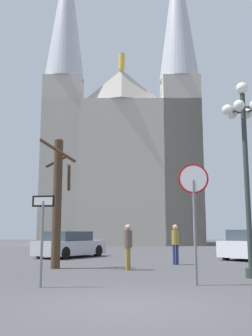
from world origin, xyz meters
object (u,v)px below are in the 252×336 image
(cathedral, at_px, (122,153))
(bare_tree, at_px, (57,199))
(one_way_arrow_sign, at_px, (42,228))
(street_lamp, at_px, (245,140))
(pedestrian_standing, at_px, (128,242))
(stop_sign, at_px, (194,198))
(pedestrian_walking, at_px, (175,240))
(parked_car_far_silver, at_px, (69,245))

(cathedral, relative_size, bare_tree, 6.91)
(one_way_arrow_sign, distance_m, street_lamp, 6.95)
(bare_tree, relative_size, pedestrian_standing, 3.04)
(stop_sign, distance_m, pedestrian_walking, 6.53)
(parked_car_far_silver, bearing_deg, stop_sign, -65.07)
(pedestrian_standing, bearing_deg, bare_tree, 168.97)
(parked_car_far_silver, bearing_deg, bare_tree, -85.54)
(bare_tree, height_order, pedestrian_standing, bare_tree)
(pedestrian_walking, distance_m, pedestrian_standing, 3.12)
(bare_tree, bearing_deg, stop_sign, -44.70)
(one_way_arrow_sign, relative_size, pedestrian_walking, 1.38)
(cathedral, distance_m, street_lamp, 31.90)
(bare_tree, distance_m, pedestrian_standing, 3.29)
(cathedral, relative_size, street_lamp, 5.56)
(stop_sign, distance_m, street_lamp, 3.27)
(pedestrian_walking, bearing_deg, parked_car_far_silver, 138.91)
(pedestrian_standing, bearing_deg, street_lamp, -32.17)
(street_lamp, xyz_separation_m, parked_car_far_silver, (-7.09, 9.40, -3.67))
(street_lamp, bearing_deg, bare_tree, 156.00)
(parked_car_far_silver, bearing_deg, cathedral, 83.69)
(bare_tree, distance_m, pedestrian_walking, 5.40)
(cathedral, height_order, one_way_arrow_sign, cathedral)
(stop_sign, height_order, one_way_arrow_sign, stop_sign)
(pedestrian_walking, bearing_deg, one_way_arrow_sign, -121.61)
(street_lamp, bearing_deg, pedestrian_standing, 147.83)
(one_way_arrow_sign, height_order, pedestrian_standing, one_way_arrow_sign)
(cathedral, height_order, parked_car_far_silver, cathedral)
(cathedral, xyz_separation_m, pedestrian_walking, (2.93, -26.24, -9.22))
(stop_sign, xyz_separation_m, pedestrian_standing, (-1.84, 4.04, -1.30))
(cathedral, bearing_deg, one_way_arrow_sign, -92.22)
(pedestrian_standing, bearing_deg, stop_sign, -65.52)
(cathedral, distance_m, pedestrian_standing, 30.07)
(one_way_arrow_sign, bearing_deg, pedestrian_walking, 58.39)
(stop_sign, height_order, bare_tree, bare_tree)
(parked_car_far_silver, bearing_deg, street_lamp, -52.95)
(bare_tree, bearing_deg, cathedral, 86.16)
(bare_tree, bearing_deg, one_way_arrow_sign, -83.20)
(pedestrian_standing, bearing_deg, parked_car_far_silver, 115.18)
(stop_sign, xyz_separation_m, bare_tree, (-4.63, 4.58, 0.36))
(street_lamp, bearing_deg, stop_sign, -140.02)
(bare_tree, xyz_separation_m, pedestrian_standing, (2.79, -0.54, -1.65))
(one_way_arrow_sign, xyz_separation_m, bare_tree, (-0.60, 5.03, 1.17))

